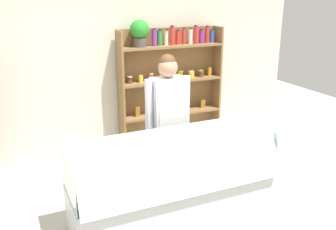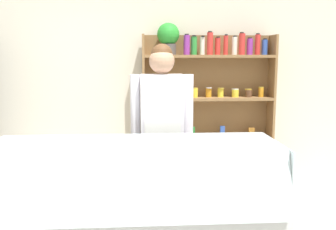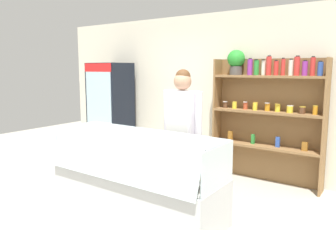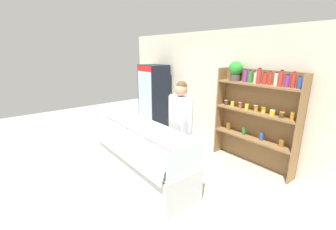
% 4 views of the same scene
% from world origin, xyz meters
% --- Properties ---
extents(ground_plane, '(12.00, 12.00, 0.00)m').
position_xyz_m(ground_plane, '(0.00, 0.00, 0.00)').
color(ground_plane, '#B7B2A3').
extents(back_wall, '(6.80, 0.10, 2.70)m').
position_xyz_m(back_wall, '(0.00, 2.24, 1.35)').
color(back_wall, silver).
rests_on(back_wall, ground).
extents(shelving_unit, '(1.68, 0.29, 2.06)m').
position_xyz_m(shelving_unit, '(1.06, 2.03, 1.19)').
color(shelving_unit, olive).
rests_on(shelving_unit, ground).
extents(deli_display_case, '(2.19, 0.79, 1.01)m').
position_xyz_m(deli_display_case, '(0.22, -0.00, 0.31)').
color(deli_display_case, silver).
rests_on(deli_display_case, ground).
extents(shop_clerk, '(0.58, 0.25, 1.76)m').
position_xyz_m(shop_clerk, '(0.46, 0.65, 1.05)').
color(shop_clerk, '#383D51').
rests_on(shop_clerk, ground).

